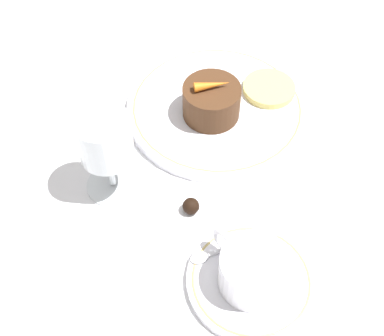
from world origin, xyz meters
TOP-DOWN VIEW (x-y plane):
  - ground_plane at (0.00, 0.00)m, footprint 3.00×3.00m
  - dinner_plate at (0.04, -0.02)m, footprint 0.26×0.26m
  - saucer at (-0.18, 0.13)m, footprint 0.15×0.15m
  - coffee_cup at (-0.19, 0.14)m, footprint 0.10×0.08m
  - spoon at (-0.14, 0.13)m, footprint 0.05×0.11m
  - wine_glass at (0.03, 0.17)m, footprint 0.07×0.07m
  - fork at (-0.14, 0.02)m, footprint 0.03×0.20m
  - dessert_cake at (0.03, -0.00)m, footprint 0.08×0.08m
  - carrot_garnish at (0.03, -0.00)m, footprint 0.04×0.05m
  - pineapple_slice at (0.01, -0.09)m, footprint 0.08×0.08m
  - chocolate_truffle at (-0.07, 0.12)m, footprint 0.02×0.02m

SIDE VIEW (x-z plane):
  - ground_plane at x=0.00m, z-range 0.00..0.00m
  - fork at x=-0.14m, z-range 0.00..0.01m
  - saucer at x=-0.18m, z-range 0.00..0.01m
  - dinner_plate at x=0.04m, z-range 0.00..0.02m
  - chocolate_truffle at x=-0.07m, z-range 0.00..0.02m
  - spoon at x=-0.14m, z-range 0.01..0.01m
  - pineapple_slice at x=0.01m, z-range 0.01..0.02m
  - coffee_cup at x=-0.19m, z-range 0.01..0.06m
  - dessert_cake at x=0.03m, z-range 0.01..0.06m
  - carrot_garnish at x=0.03m, z-range 0.06..0.08m
  - wine_glass at x=0.03m, z-range 0.02..0.15m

